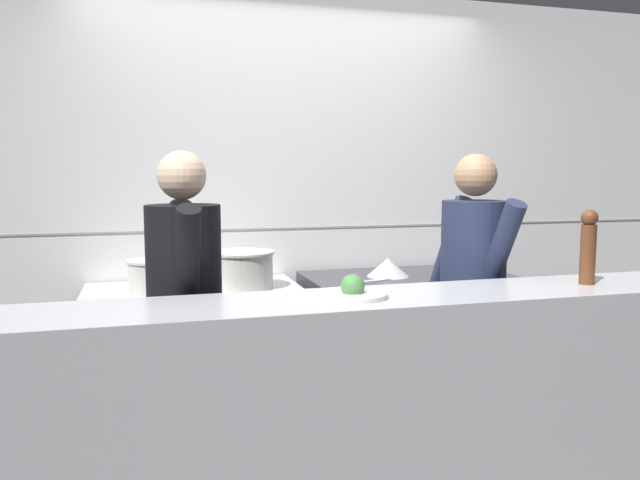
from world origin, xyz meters
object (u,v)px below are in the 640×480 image
sauce_pot (242,269)px  chefs_knife (367,281)px  plated_dish_main (353,292)px  stock_pot (150,275)px  mixing_bowl_steel (388,267)px  chef_head_cook (185,313)px  pepper_mill (588,245)px  chef_sous (472,295)px  oven_range (195,367)px

sauce_pot → chefs_knife: sauce_pot is taller
plated_dish_main → stock_pot: bearing=124.0°
mixing_bowl_steel → chefs_knife: 0.24m
chefs_knife → plated_dish_main: (-0.42, -0.98, 0.14)m
chefs_knife → chef_head_cook: chef_head_cook is taller
sauce_pot → stock_pot: bearing=179.6°
pepper_mill → chef_sous: bearing=115.1°
plated_dish_main → pepper_mill: (1.06, -0.01, 0.15)m
mixing_bowl_steel → chefs_knife: mixing_bowl_steel is taller
mixing_bowl_steel → chef_sous: bearing=-70.4°
oven_range → plated_dish_main: (0.52, -1.13, 0.60)m
oven_range → pepper_mill: bearing=-35.7°
plated_dish_main → chef_sous: size_ratio=0.17×
mixing_bowl_steel → chef_head_cook: chef_head_cook is taller
oven_range → chefs_knife: (0.94, -0.16, 0.46)m
chef_sous → stock_pot: bearing=151.2°
stock_pot → chefs_knife: 1.17m
oven_range → sauce_pot: (0.26, -0.03, 0.54)m
sauce_pot → pepper_mill: pepper_mill is taller
plated_dish_main → chef_sous: 0.98m
plated_dish_main → chef_head_cook: (-0.61, 0.49, -0.16)m
sauce_pot → chef_sous: 1.23m
pepper_mill → chef_sous: 0.66m
stock_pot → mixing_bowl_steel: 1.34m
mixing_bowl_steel → plated_dish_main: size_ratio=0.91×
sauce_pot → chefs_knife: bearing=-10.3°
oven_range → plated_dish_main: bearing=-65.3°
plated_dish_main → pepper_mill: size_ratio=0.83×
sauce_pot → pepper_mill: 1.74m
chef_head_cook → chef_sous: size_ratio=1.00×
mixing_bowl_steel → oven_range: bearing=179.5°
chefs_knife → oven_range: bearing=170.6°
oven_range → stock_pot: 0.57m
mixing_bowl_steel → chef_sous: 0.64m
oven_range → chef_head_cook: (-0.09, -0.65, 0.45)m
sauce_pot → chef_sous: bearing=-28.3°
chef_sous → chefs_knife: bearing=122.6°
chef_head_cook → chef_sous: 1.42m
stock_pot → sauce_pot: (0.48, -0.00, 0.02)m
chefs_knife → plated_dish_main: bearing=-113.2°
sauce_pot → mixing_bowl_steel: 0.86m
oven_range → chef_sous: bearing=-24.6°
stock_pot → chefs_knife: stock_pot is taller
sauce_pot → plated_dish_main: size_ratio=1.34×
oven_range → sauce_pot: bearing=-7.0°
mixing_bowl_steel → pepper_mill: bearing=-67.8°
chef_head_cook → stock_pot: bearing=101.3°
stock_pot → oven_range: bearing=7.1°
mixing_bowl_steel → chefs_knife: size_ratio=0.64×
stock_pot → chef_head_cook: 0.64m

